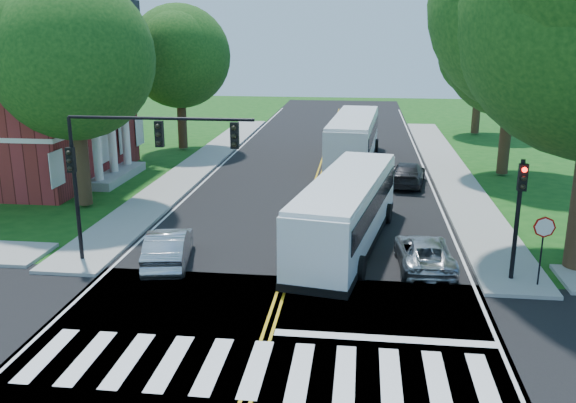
% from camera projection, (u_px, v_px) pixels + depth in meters
% --- Properties ---
extents(ground, '(140.00, 140.00, 0.00)m').
position_uv_depth(ground, '(259.00, 359.00, 16.97)').
color(ground, '#114612').
rests_on(ground, ground).
extents(road, '(14.00, 96.00, 0.01)m').
position_uv_depth(road, '(313.00, 194.00, 34.17)').
color(road, black).
rests_on(road, ground).
extents(cross_road, '(60.00, 12.00, 0.01)m').
position_uv_depth(cross_road, '(259.00, 359.00, 16.96)').
color(cross_road, black).
rests_on(cross_road, ground).
extents(center_line, '(0.36, 70.00, 0.01)m').
position_uv_depth(center_line, '(318.00, 177.00, 37.99)').
color(center_line, gold).
rests_on(center_line, road).
extents(edge_line_w, '(0.12, 70.00, 0.01)m').
position_uv_depth(edge_line_w, '(212.00, 174.00, 38.78)').
color(edge_line_w, silver).
rests_on(edge_line_w, road).
extents(edge_line_e, '(0.12, 70.00, 0.01)m').
position_uv_depth(edge_line_e, '(429.00, 180.00, 37.19)').
color(edge_line_e, silver).
rests_on(edge_line_e, road).
extents(crosswalk, '(12.60, 3.00, 0.01)m').
position_uv_depth(crosswalk, '(256.00, 368.00, 16.48)').
color(crosswalk, silver).
rests_on(crosswalk, road).
extents(stop_bar, '(6.60, 0.40, 0.01)m').
position_uv_depth(stop_bar, '(384.00, 338.00, 18.08)').
color(stop_bar, silver).
rests_on(stop_bar, road).
extents(sidewalk_nw, '(2.60, 40.00, 0.15)m').
position_uv_depth(sidewalk_nw, '(201.00, 163.00, 41.81)').
color(sidewalk_nw, gray).
rests_on(sidewalk_nw, ground).
extents(sidewalk_ne, '(2.60, 40.00, 0.15)m').
position_uv_depth(sidewalk_ne, '(448.00, 170.00, 39.87)').
color(sidewalk_ne, gray).
rests_on(sidewalk_ne, ground).
extents(tree_west_near, '(8.00, 8.00, 11.40)m').
position_uv_depth(tree_west_near, '(72.00, 59.00, 29.66)').
color(tree_west_near, '#352515').
rests_on(tree_west_near, ground).
extents(tree_west_far, '(7.60, 7.60, 10.67)m').
position_uv_depth(tree_west_far, '(179.00, 57.00, 45.04)').
color(tree_west_far, '#352515').
rests_on(tree_west_far, ground).
extents(tree_east_mid, '(8.40, 8.40, 11.93)m').
position_uv_depth(tree_east_mid, '(514.00, 48.00, 36.43)').
color(tree_east_mid, '#352515').
rests_on(tree_east_mid, ground).
extents(tree_east_far, '(7.20, 7.20, 10.34)m').
position_uv_depth(tree_east_far, '(481.00, 55.00, 51.88)').
color(tree_east_far, '#352515').
rests_on(tree_east_far, ground).
extents(signal_nw, '(7.15, 0.46, 5.66)m').
position_uv_depth(signal_nw, '(131.00, 155.00, 22.61)').
color(signal_nw, black).
rests_on(signal_nw, ground).
extents(signal_ne, '(0.30, 0.46, 4.40)m').
position_uv_depth(signal_ne, '(519.00, 204.00, 21.36)').
color(signal_ne, black).
rests_on(signal_ne, ground).
extents(stop_sign, '(0.76, 0.08, 2.53)m').
position_uv_depth(stop_sign, '(544.00, 234.00, 21.08)').
color(stop_sign, black).
rests_on(stop_sign, ground).
extents(bus_lead, '(4.45, 11.79, 2.98)m').
position_uv_depth(bus_lead, '(347.00, 210.00, 25.51)').
color(bus_lead, silver).
rests_on(bus_lead, road).
extents(bus_follow, '(3.64, 12.66, 3.24)m').
position_uv_depth(bus_follow, '(354.00, 138.00, 41.85)').
color(bus_follow, silver).
rests_on(bus_follow, road).
extents(hatchback, '(2.26, 4.52, 1.42)m').
position_uv_depth(hatchback, '(168.00, 247.00, 23.62)').
color(hatchback, '#A8A9AF').
rests_on(hatchback, road).
extents(suv, '(2.20, 4.46, 1.22)m').
position_uv_depth(suv, '(424.00, 253.00, 23.37)').
color(suv, '#A7AAAE').
rests_on(suv, road).
extents(dark_sedan, '(2.50, 4.85, 1.35)m').
position_uv_depth(dark_sedan, '(408.00, 174.00, 35.97)').
color(dark_sedan, black).
rests_on(dark_sedan, road).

